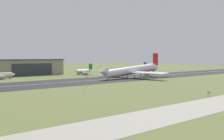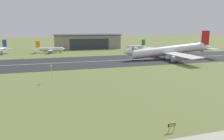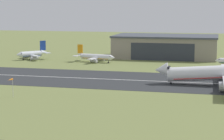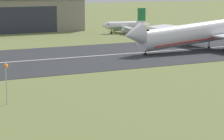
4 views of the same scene
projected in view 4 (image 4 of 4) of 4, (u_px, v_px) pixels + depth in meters
The scene contains 4 objects.
ground_plane at pixel (133, 132), 63.20m from camera, with size 745.70×745.70×0.00m, color olive.
airplane_landing at pixel (220, 31), 141.25m from camera, with size 60.33×57.41×16.96m.
airplane_parked_centre at pixel (124, 26), 186.65m from camera, with size 17.58×19.87×8.78m.
windsock_pole at pixel (7, 69), 75.80m from camera, with size 0.95×2.59×6.14m.
Camera 4 is at (-31.15, 9.19, 17.66)m, focal length 85.00 mm.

